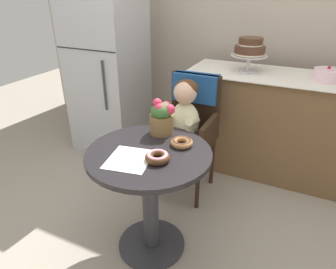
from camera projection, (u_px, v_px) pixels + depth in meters
ground_plane at (152, 244)px, 2.01m from camera, size 8.00×8.00×0.00m
back_wall at (238, 9)px, 2.91m from camera, size 4.80×0.10×2.70m
cafe_table at (150, 182)px, 1.79m from camera, size 0.72×0.72×0.72m
wicker_chair at (191, 116)px, 2.36m from camera, size 0.42×0.45×0.95m
seated_child at (183, 118)px, 2.22m from camera, size 0.27×0.32×0.73m
paper_napkin at (130, 159)px, 1.61m from camera, size 0.27×0.29×0.00m
donut_front at (157, 157)px, 1.59m from camera, size 0.13×0.13×0.05m
donut_mid at (182, 142)px, 1.75m from camera, size 0.13×0.13×0.04m
flower_vase at (162, 117)px, 1.86m from camera, size 0.16×0.15×0.23m
display_counter at (274, 125)px, 2.65m from camera, size 1.56×0.62×0.90m
tiered_cake_stand at (250, 49)px, 2.48m from camera, size 0.30×0.30×0.28m
round_layer_cake at (327, 75)px, 2.28m from camera, size 0.21×0.21×0.12m
refrigerator at (108, 66)px, 2.92m from camera, size 0.64×0.63×1.70m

